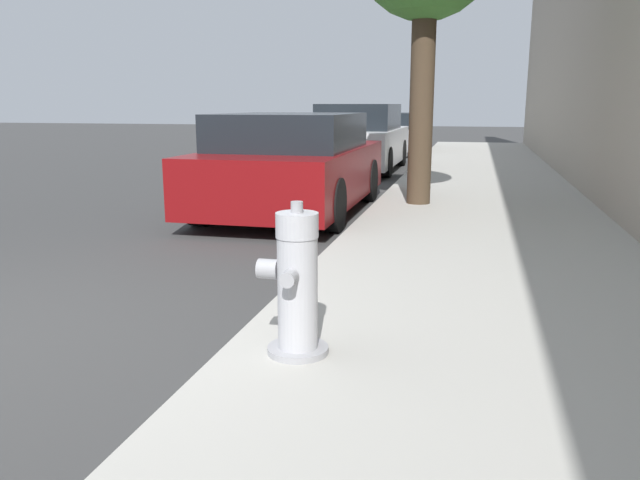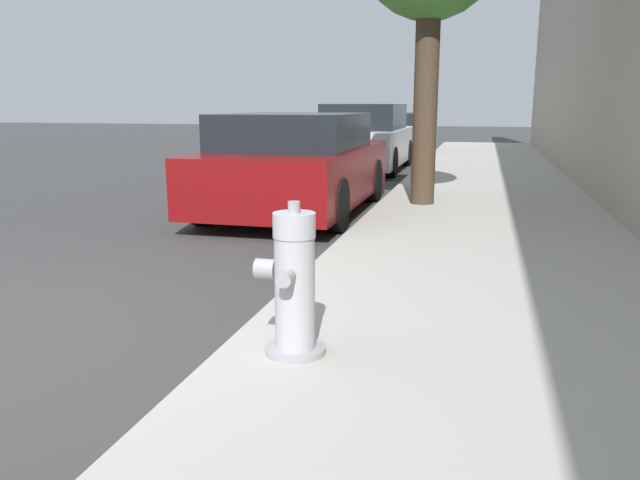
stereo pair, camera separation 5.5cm
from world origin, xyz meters
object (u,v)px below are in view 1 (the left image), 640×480
parked_car_near (293,165)px  parked_car_far (398,133)px  parked_car_mid (360,139)px  fire_hydrant (297,286)px

parked_car_near → parked_car_far: bearing=89.6°
parked_car_near → parked_car_far: parked_car_near is taller
parked_car_mid → parked_car_far: 5.41m
parked_car_near → fire_hydrant: bearing=-73.5°
parked_car_mid → parked_car_far: size_ratio=1.02×
fire_hydrant → parked_car_far: parked_car_far is taller
parked_car_near → parked_car_mid: parked_car_mid is taller
parked_car_far → fire_hydrant: bearing=-84.9°
parked_car_near → parked_car_mid: size_ratio=0.96×
parked_car_near → parked_car_far: 11.11m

